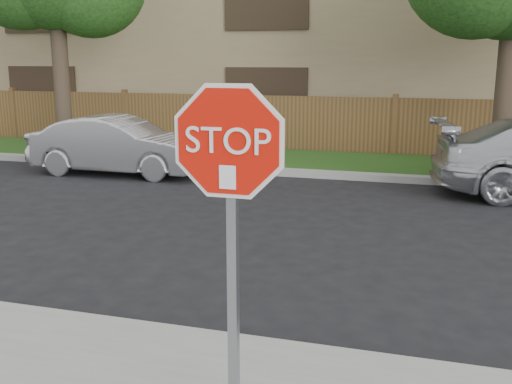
% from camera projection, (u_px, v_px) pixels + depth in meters
% --- Properties ---
extents(ground, '(90.00, 90.00, 0.00)m').
position_uv_depth(ground, '(306.00, 352.00, 5.52)').
color(ground, black).
rests_on(ground, ground).
extents(far_curb, '(70.00, 0.30, 0.15)m').
position_uv_depth(far_curb, '(382.00, 178.00, 13.12)').
color(far_curb, gray).
rests_on(far_curb, ground).
extents(grass_strip, '(70.00, 3.00, 0.12)m').
position_uv_depth(grass_strip, '(388.00, 165.00, 14.67)').
color(grass_strip, '#1E4714').
rests_on(grass_strip, ground).
extents(fence, '(70.00, 0.12, 1.60)m').
position_uv_depth(fence, '(394.00, 128.00, 16.00)').
color(fence, '#53371D').
rests_on(fence, ground).
extents(apartment_building, '(35.20, 9.20, 7.20)m').
position_uv_depth(apartment_building, '(409.00, 31.00, 20.64)').
color(apartment_building, '#9A875F').
rests_on(apartment_building, ground).
extents(stop_sign, '(1.01, 0.13, 2.55)m').
position_uv_depth(stop_sign, '(230.00, 191.00, 3.79)').
color(stop_sign, gray).
rests_on(stop_sign, sidewalk_near).
extents(sedan_left, '(4.08, 1.48, 1.34)m').
position_uv_depth(sedan_left, '(119.00, 145.00, 13.78)').
color(sedan_left, '#BABBBF').
rests_on(sedan_left, ground).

